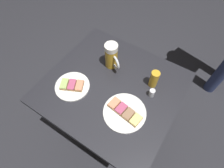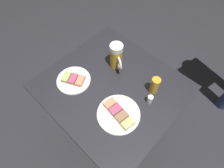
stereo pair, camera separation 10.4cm
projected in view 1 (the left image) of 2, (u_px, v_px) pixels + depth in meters
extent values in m
plane|color=#28282D|center=(112.00, 129.00, 1.68)|extent=(6.00, 6.00, 0.00)
cylinder|color=black|center=(112.00, 128.00, 1.67)|extent=(0.44, 0.44, 0.01)
cylinder|color=black|center=(112.00, 112.00, 1.37)|extent=(0.09, 0.09, 0.71)
cube|color=#232328|center=(112.00, 87.00, 1.07)|extent=(0.72, 0.77, 0.04)
cylinder|color=white|center=(72.00, 86.00, 1.05)|extent=(0.20, 0.20, 0.01)
cube|color=#9E7547|center=(65.00, 84.00, 1.04)|extent=(0.08, 0.07, 0.01)
cube|color=#ADC66B|center=(64.00, 84.00, 1.04)|extent=(0.08, 0.06, 0.01)
cube|color=#9E7547|center=(72.00, 85.00, 1.04)|extent=(0.08, 0.07, 0.01)
cube|color=#BC4C70|center=(72.00, 84.00, 1.03)|extent=(0.08, 0.06, 0.01)
cube|color=#9E7547|center=(80.00, 86.00, 1.04)|extent=(0.08, 0.07, 0.01)
cube|color=#EA8E66|center=(79.00, 85.00, 1.03)|extent=(0.08, 0.06, 0.01)
cylinder|color=white|center=(125.00, 112.00, 0.96)|extent=(0.23, 0.23, 0.01)
cube|color=#9E7547|center=(136.00, 120.00, 0.93)|extent=(0.07, 0.05, 0.01)
cube|color=#EFE07A|center=(136.00, 119.00, 0.92)|extent=(0.07, 0.05, 0.01)
cube|color=#9E7547|center=(128.00, 114.00, 0.94)|extent=(0.07, 0.05, 0.01)
cube|color=#997051|center=(128.00, 114.00, 0.93)|extent=(0.07, 0.05, 0.01)
cube|color=#9E7547|center=(121.00, 109.00, 0.96)|extent=(0.07, 0.05, 0.01)
cube|color=#BC4C70|center=(121.00, 108.00, 0.95)|extent=(0.07, 0.05, 0.01)
cube|color=#9E7547|center=(114.00, 104.00, 0.98)|extent=(0.07, 0.05, 0.01)
cube|color=#EA8E66|center=(114.00, 103.00, 0.97)|extent=(0.07, 0.05, 0.01)
cylinder|color=gold|center=(111.00, 57.00, 1.09)|extent=(0.08, 0.08, 0.14)
cylinder|color=white|center=(111.00, 47.00, 1.02)|extent=(0.08, 0.08, 0.03)
torus|color=silver|center=(115.00, 62.00, 1.06)|extent=(0.06, 0.09, 0.09)
cylinder|color=gold|center=(154.00, 79.00, 1.02)|extent=(0.05, 0.05, 0.11)
cylinder|color=silver|center=(152.00, 93.00, 1.00)|extent=(0.03, 0.03, 0.05)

